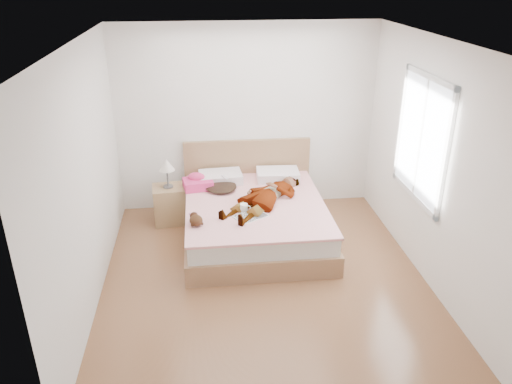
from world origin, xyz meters
TOP-DOWN VIEW (x-y plane):
  - ground at (0.00, 0.00)m, footprint 4.00×4.00m
  - woman at (0.15, 0.99)m, footprint 1.42×1.52m
  - hair at (-0.42, 1.44)m, footprint 0.59×0.65m
  - phone at (-0.35, 1.39)m, footprint 0.10×0.09m
  - room_shell at (1.77, 0.30)m, footprint 4.00×4.00m
  - bed at (0.00, 1.04)m, footprint 1.80×2.08m
  - towel at (-0.72, 1.49)m, footprint 0.42×0.36m
  - magazine at (-0.10, 0.57)m, footprint 0.45×0.41m
  - coffee_mug at (-0.16, 0.70)m, footprint 0.14×0.11m
  - plush_toy at (-0.75, 0.43)m, footprint 0.19×0.25m
  - nightstand at (-1.11, 1.53)m, footprint 0.46×0.42m

SIDE VIEW (x-z plane):
  - ground at x=0.00m, z-range 0.00..0.00m
  - bed at x=0.00m, z-range -0.22..0.78m
  - nightstand at x=-1.11m, z-range -0.16..0.76m
  - magazine at x=-0.10m, z-range 0.51..0.53m
  - hair at x=-0.42m, z-range 0.51..0.59m
  - coffee_mug at x=-0.16m, z-range 0.51..0.62m
  - plush_toy at x=-0.75m, z-range 0.51..0.64m
  - towel at x=-0.72m, z-range 0.49..0.69m
  - woman at x=0.15m, z-range 0.51..0.72m
  - phone at x=-0.35m, z-range 0.66..0.71m
  - room_shell at x=1.77m, z-range -0.50..3.50m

